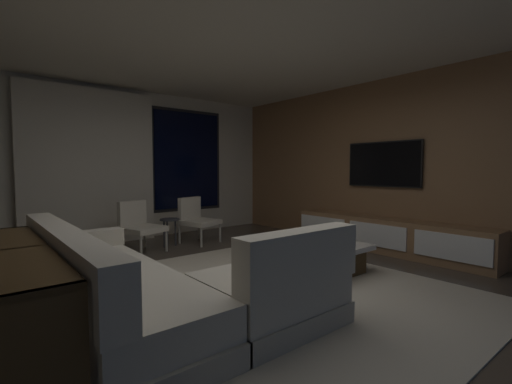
# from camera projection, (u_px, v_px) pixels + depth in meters

# --- Properties ---
(floor) EXTENTS (9.20, 9.20, 0.00)m
(floor) POSITION_uv_depth(u_px,v_px,m) (246.00, 295.00, 3.54)
(floor) COLOR #473D33
(back_wall_with_window) EXTENTS (6.60, 0.30, 2.70)m
(back_wall_with_window) POSITION_uv_depth(u_px,v_px,m) (118.00, 165.00, 6.19)
(back_wall_with_window) COLOR beige
(back_wall_with_window) RESTS_ON floor
(media_wall) EXTENTS (0.12, 7.80, 2.70)m
(media_wall) POSITION_uv_depth(u_px,v_px,m) (402.00, 164.00, 5.39)
(media_wall) COLOR #8E6642
(media_wall) RESTS_ON floor
(ceiling) EXTENTS (8.20, 8.20, 0.00)m
(ceiling) POSITION_uv_depth(u_px,v_px,m) (246.00, 20.00, 3.36)
(ceiling) COLOR beige
(area_rug) EXTENTS (3.20, 3.80, 0.01)m
(area_rug) POSITION_uv_depth(u_px,v_px,m) (278.00, 289.00, 3.68)
(area_rug) COLOR beige
(area_rug) RESTS_ON floor
(sectional_couch) EXTENTS (1.98, 2.50, 0.82)m
(sectional_couch) POSITION_uv_depth(u_px,v_px,m) (154.00, 290.00, 2.83)
(sectional_couch) COLOR #B1A997
(sectional_couch) RESTS_ON floor
(coffee_table) EXTENTS (1.16, 1.16, 0.36)m
(coffee_table) POSITION_uv_depth(u_px,v_px,m) (308.00, 257.00, 4.29)
(coffee_table) COLOR #4A3319
(coffee_table) RESTS_ON floor
(book_stack_on_coffee_table) EXTENTS (0.30, 0.21, 0.12)m
(book_stack_on_coffee_table) POSITION_uv_depth(u_px,v_px,m) (316.00, 237.00, 4.37)
(book_stack_on_coffee_table) COLOR #336C42
(book_stack_on_coffee_table) RESTS_ON coffee_table
(accent_chair_near_window) EXTENTS (0.68, 0.69, 0.78)m
(accent_chair_near_window) POSITION_uv_depth(u_px,v_px,m) (196.00, 217.00, 6.05)
(accent_chair_near_window) COLOR #B2ADA0
(accent_chair_near_window) RESTS_ON floor
(accent_chair_by_curtain) EXTENTS (0.68, 0.70, 0.78)m
(accent_chair_by_curtain) POSITION_uv_depth(u_px,v_px,m) (139.00, 224.00, 5.35)
(accent_chair_by_curtain) COLOR #B2ADA0
(accent_chair_by_curtain) RESTS_ON floor
(side_stool) EXTENTS (0.32, 0.32, 0.46)m
(side_stool) POSITION_uv_depth(u_px,v_px,m) (169.00, 224.00, 5.74)
(side_stool) COLOR #333338
(side_stool) RESTS_ON floor
(media_console) EXTENTS (0.46, 3.10, 0.52)m
(media_console) POSITION_uv_depth(u_px,v_px,m) (387.00, 236.00, 5.32)
(media_console) COLOR #8E6642
(media_console) RESTS_ON floor
(mounted_tv) EXTENTS (0.05, 1.24, 0.71)m
(mounted_tv) POSITION_uv_depth(u_px,v_px,m) (383.00, 164.00, 5.52)
(mounted_tv) COLOR black
(console_table_behind_couch) EXTENTS (0.40, 2.10, 0.74)m
(console_table_behind_couch) POSITION_uv_depth(u_px,v_px,m) (15.00, 297.00, 2.34)
(console_table_behind_couch) COLOR #4A3319
(console_table_behind_couch) RESTS_ON floor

